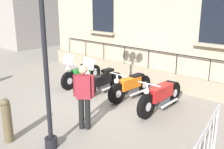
% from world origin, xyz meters
% --- Properties ---
extents(ground_plane, '(60.00, 60.00, 0.00)m').
position_xyz_m(ground_plane, '(0.00, 0.00, 0.00)').
color(ground_plane, gray).
extents(motorcycle_green, '(2.06, 0.59, 1.31)m').
position_xyz_m(motorcycle_green, '(-0.11, -1.75, 0.43)').
color(motorcycle_green, black).
rests_on(motorcycle_green, ground_plane).
extents(motorcycle_black, '(2.02, 0.58, 1.36)m').
position_xyz_m(motorcycle_black, '(-0.01, -0.53, 0.41)').
color(motorcycle_black, black).
rests_on(motorcycle_black, ground_plane).
extents(motorcycle_orange, '(1.98, 0.63, 0.95)m').
position_xyz_m(motorcycle_orange, '(-0.29, 0.52, 0.42)').
color(motorcycle_orange, black).
rests_on(motorcycle_orange, ground_plane).
extents(motorcycle_red, '(2.21, 0.71, 0.99)m').
position_xyz_m(motorcycle_red, '(-0.13, 1.80, 0.45)').
color(motorcycle_red, black).
rests_on(motorcycle_red, ground_plane).
extents(crowd_barrier, '(1.98, 0.45, 1.05)m').
position_xyz_m(crowd_barrier, '(1.83, 4.05, 0.56)').
color(crowd_barrier, '#B7B7BF').
rests_on(crowd_barrier, ground_plane).
extents(bollard, '(0.22, 0.22, 1.06)m').
position_xyz_m(bollard, '(3.81, 0.22, 0.53)').
color(bollard, brown).
rests_on(bollard, ground_plane).
extents(pedestrian_standing, '(0.39, 0.44, 1.68)m').
position_xyz_m(pedestrian_standing, '(2.18, 1.04, 0.95)').
color(pedestrian_standing, black).
rests_on(pedestrian_standing, ground_plane).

